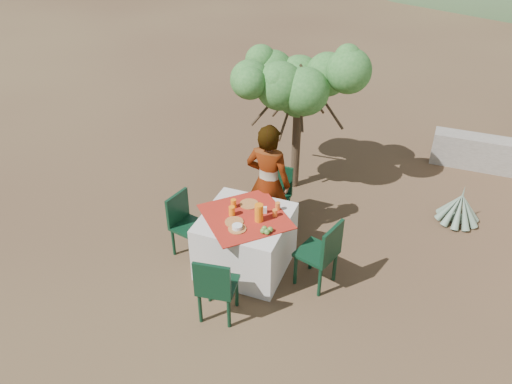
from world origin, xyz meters
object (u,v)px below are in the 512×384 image
person (268,183)px  table (246,241)px  juice_pitcher (259,213)px  shrub_tree (304,90)px  chair_right (322,252)px  chair_far (276,192)px  chair_left (185,221)px  agave (459,208)px  chair_near (216,286)px

person → table: bearing=89.5°
table → juice_pitcher: juice_pitcher is taller
shrub_tree → chair_right: bearing=-66.6°
shrub_tree → table: bearing=-91.7°
chair_far → chair_right: bearing=-46.8°
chair_left → person: 1.17m
table → person: (0.04, 0.69, 0.45)m
chair_left → chair_right: size_ratio=0.93×
table → person: person is taller
table → chair_far: 1.05m
table → chair_right: 0.98m
chair_right → agave: size_ratio=1.40×
table → chair_right: (0.97, -0.01, 0.13)m
table → chair_far: bearing=88.2°
chair_left → juice_pitcher: bearing=-78.7°
chair_left → agave: (3.28, 1.97, -0.25)m
chair_far → person: (0.00, -0.36, 0.36)m
chair_right → chair_left: bearing=-73.0°
table → juice_pitcher: size_ratio=5.77×
person → agave: 2.79m
chair_left → chair_far: bearing=-27.1°
chair_right → agave: 2.47m
chair_left → agave: chair_left is taller
chair_near → chair_left: (-0.87, 0.93, -0.02)m
person → juice_pitcher: (0.15, -0.72, 0.05)m
juice_pitcher → table: bearing=171.6°
table → person: 0.82m
chair_right → table: bearing=-73.7°
person → chair_far: bearing=-87.0°
chair_right → juice_pitcher: 0.87m
chair_far → chair_left: size_ratio=0.99×
juice_pitcher → chair_far: bearing=98.0°
person → shrub_tree: (0.03, 1.40, 0.76)m
chair_far → chair_left: 1.37m
table → chair_left: chair_left is taller
table → chair_left: bearing=-178.9°
chair_left → person: size_ratio=0.51×
agave → juice_pitcher: size_ratio=2.88×
chair_right → chair_near: bearing=-27.9°
chair_far → chair_near: size_ratio=0.96×
person → chair_near: bearing=92.7°
chair_right → juice_pitcher: bearing=-71.8°
table → chair_near: bearing=-87.6°
chair_near → juice_pitcher: size_ratio=3.87×
chair_near → agave: chair_near is taller
table → chair_far: (0.03, 1.05, 0.08)m
juice_pitcher → chair_left: bearing=179.4°
chair_far → shrub_tree: size_ratio=0.42×
table → chair_right: chair_right is taller
chair_far → chair_right: (0.93, -1.05, 0.04)m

